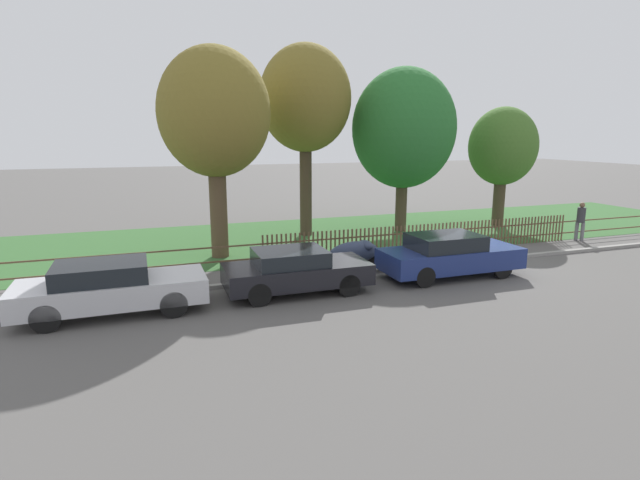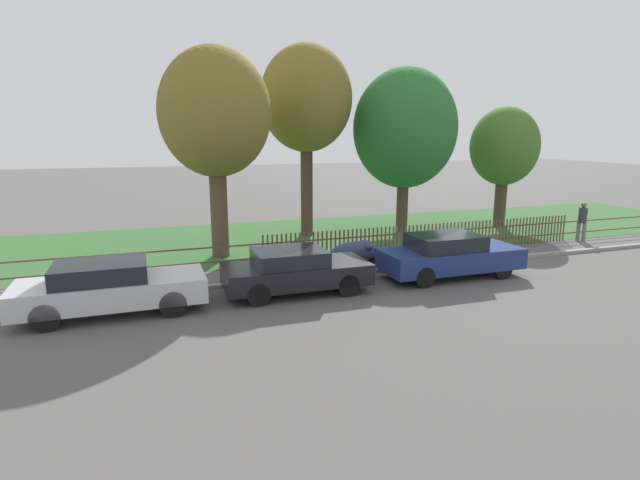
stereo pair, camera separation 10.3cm
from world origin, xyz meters
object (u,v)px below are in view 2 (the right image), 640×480
(parked_car_black_saloon, at_px, (295,270))
(parked_car_navy_estate, at_px, (449,255))
(parked_car_silver_hatchback, at_px, (109,287))
(covered_motorcycle, at_px, (355,252))
(tree_far_left, at_px, (504,147))
(pedestrian_near_fence, at_px, (582,220))
(tree_behind_motorcycle, at_px, (306,100))
(tree_mid_park, at_px, (405,129))
(tree_nearest_kerb, at_px, (215,114))

(parked_car_black_saloon, distance_m, parked_car_navy_estate, 5.12)
(parked_car_silver_hatchback, height_order, covered_motorcycle, parked_car_silver_hatchback)
(parked_car_silver_hatchback, xyz_separation_m, tree_far_left, (17.58, 7.14, 3.14))
(parked_car_navy_estate, xyz_separation_m, tree_far_left, (7.56, 7.05, 3.13))
(pedestrian_near_fence, bearing_deg, tree_far_left, -15.63)
(covered_motorcycle, relative_size, tree_behind_motorcycle, 0.23)
(parked_car_black_saloon, height_order, tree_mid_park, tree_mid_park)
(covered_motorcycle, bearing_deg, tree_far_left, 22.15)
(parked_car_black_saloon, bearing_deg, covered_motorcycle, 34.75)
(covered_motorcycle, distance_m, tree_nearest_kerb, 6.93)
(parked_car_navy_estate, xyz_separation_m, tree_behind_motorcycle, (-2.23, 7.93, 5.20))
(tree_mid_park, relative_size, tree_far_left, 1.29)
(tree_nearest_kerb, height_order, pedestrian_near_fence, tree_nearest_kerb)
(tree_nearest_kerb, xyz_separation_m, tree_mid_park, (8.80, 2.30, -0.45))
(parked_car_navy_estate, relative_size, tree_mid_park, 0.61)
(parked_car_navy_estate, xyz_separation_m, tree_nearest_kerb, (-6.51, 5.11, 4.45))
(covered_motorcycle, relative_size, tree_nearest_kerb, 0.26)
(parked_car_silver_hatchback, distance_m, parked_car_navy_estate, 10.02)
(parked_car_silver_hatchback, xyz_separation_m, parked_car_black_saloon, (4.90, 0.10, -0.04))
(tree_behind_motorcycle, height_order, tree_mid_park, tree_behind_motorcycle)
(parked_car_silver_hatchback, distance_m, parked_car_black_saloon, 4.91)
(parked_car_black_saloon, distance_m, pedestrian_near_fence, 13.80)
(tree_behind_motorcycle, height_order, pedestrian_near_fence, tree_behind_motorcycle)
(parked_car_black_saloon, distance_m, tree_far_left, 14.84)
(parked_car_silver_hatchback, height_order, tree_nearest_kerb, tree_nearest_kerb)
(parked_car_silver_hatchback, relative_size, tree_behind_motorcycle, 0.56)
(tree_far_left, relative_size, pedestrian_near_fence, 3.49)
(tree_mid_park, bearing_deg, pedestrian_near_fence, -37.01)
(parked_car_navy_estate, relative_size, tree_nearest_kerb, 0.60)
(tree_far_left, bearing_deg, tree_nearest_kerb, -172.14)
(pedestrian_near_fence, bearing_deg, parked_car_black_saloon, 74.98)
(parked_car_navy_estate, height_order, tree_nearest_kerb, tree_nearest_kerb)
(parked_car_silver_hatchback, distance_m, tree_far_left, 19.23)
(parked_car_navy_estate, xyz_separation_m, tree_mid_park, (2.29, 7.41, 4.00))
(tree_behind_motorcycle, distance_m, pedestrian_near_fence, 12.80)
(parked_car_black_saloon, relative_size, tree_nearest_kerb, 0.55)
(tree_nearest_kerb, distance_m, tree_behind_motorcycle, 5.18)
(parked_car_silver_hatchback, xyz_separation_m, tree_mid_park, (12.31, 7.49, 4.00))
(tree_behind_motorcycle, bearing_deg, parked_car_navy_estate, -74.27)
(parked_car_navy_estate, xyz_separation_m, pedestrian_near_fence, (8.39, 2.81, 0.22))
(tree_nearest_kerb, distance_m, pedestrian_near_fence, 15.66)
(tree_nearest_kerb, relative_size, tree_behind_motorcycle, 0.91)
(tree_far_left, bearing_deg, tree_mid_park, 176.15)
(parked_car_black_saloon, height_order, covered_motorcycle, parked_car_black_saloon)
(parked_car_black_saloon, bearing_deg, tree_behind_motorcycle, 70.40)
(parked_car_black_saloon, height_order, tree_far_left, tree_far_left)
(tree_nearest_kerb, height_order, tree_behind_motorcycle, tree_behind_motorcycle)
(parked_car_black_saloon, xyz_separation_m, tree_mid_park, (7.41, 7.39, 4.04))
(parked_car_silver_hatchback, relative_size, pedestrian_near_fence, 2.77)
(parked_car_navy_estate, relative_size, covered_motorcycle, 2.35)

